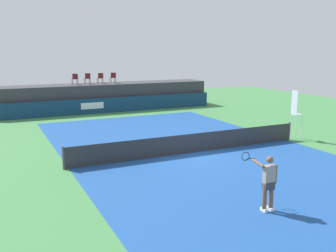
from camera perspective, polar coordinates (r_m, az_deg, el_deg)
ground_plane at (r=21.11m, az=-0.26°, el=-2.09°), size 48.00×48.00×0.00m
court_inner at (r=18.53m, az=3.72°, el=-4.03°), size 12.00×22.00×0.00m
sponsor_wall at (r=30.66m, az=-8.73°, el=3.16°), size 18.00×0.22×1.20m
spectator_platform at (r=32.31m, az=-9.68°, el=4.44°), size 18.00×2.80×2.20m
spectator_chair_far_left at (r=31.61m, az=-13.96°, el=7.02°), size 0.45×0.45×0.89m
spectator_chair_left at (r=31.96m, az=-12.15°, el=7.14°), size 0.45×0.45×0.89m
spectator_chair_center at (r=32.14m, az=-10.24°, el=7.24°), size 0.44×0.44×0.89m
spectator_chair_right at (r=32.53m, az=-8.35°, el=7.35°), size 0.47×0.47×0.89m
umpire_chair at (r=22.10m, az=18.77°, el=2.10°), size 0.44×0.44×2.76m
tennis_net at (r=18.41m, az=3.74°, el=-2.61°), size 12.40×0.02×0.95m
net_post_near at (r=16.37m, az=-15.60°, el=-4.71°), size 0.10×0.10×1.00m
net_post_far at (r=22.05m, az=17.94°, el=-0.74°), size 0.10×0.10×1.00m
tennis_player at (r=12.10m, az=14.94°, el=-8.12°), size 0.61×1.17×1.77m
tennis_ball at (r=24.10m, az=6.19°, el=-0.37°), size 0.07×0.07×0.07m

